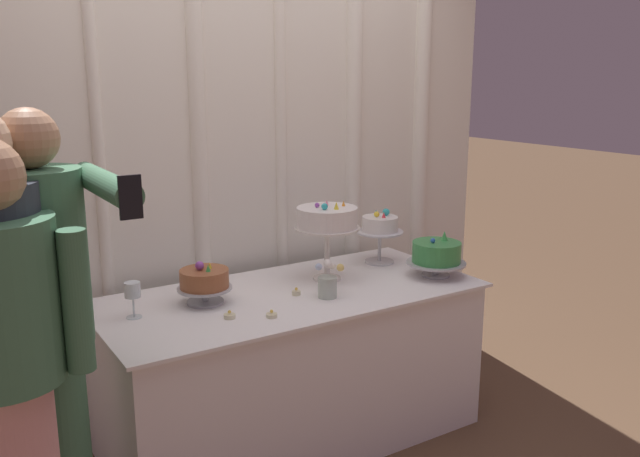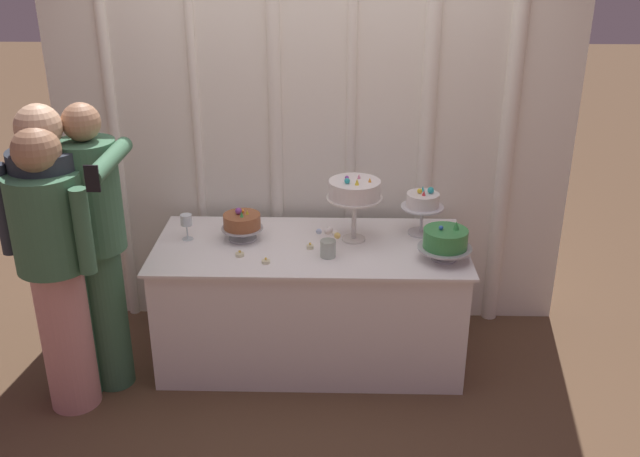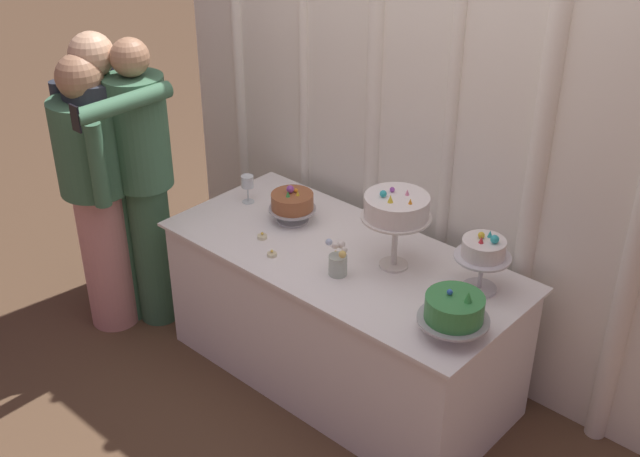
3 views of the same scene
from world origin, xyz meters
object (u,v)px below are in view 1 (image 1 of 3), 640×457
at_px(cake_display_leftmost, 204,281).
at_px(cake_display_rightmost, 436,254).
at_px(tealight_far_left, 230,316).
at_px(flower_vase, 328,282).
at_px(cake_table, 292,366).
at_px(wine_glass, 133,292).
at_px(tealight_near_left, 272,315).
at_px(cake_display_midright, 380,228).
at_px(cake_display_midleft, 327,220).
at_px(tealight_near_right, 295,293).
at_px(guest_man_pink_jacket, 5,376).
at_px(guest_girl_blue_dress, 47,326).

relative_size(cake_display_leftmost, cake_display_rightmost, 0.81).
height_order(cake_display_leftmost, tealight_far_left, cake_display_leftmost).
distance_m(cake_display_leftmost, flower_vase, 0.55).
relative_size(cake_display_leftmost, flower_vase, 1.37).
relative_size(cake_table, wine_glass, 11.63).
bearing_deg(tealight_near_left, cake_display_midright, 25.43).
relative_size(cake_display_midright, flower_vase, 1.65).
height_order(cake_table, cake_display_midleft, cake_display_midleft).
xyz_separation_m(cake_display_rightmost, flower_vase, (-0.63, 0.02, -0.04)).
xyz_separation_m(tealight_near_right, guest_man_pink_jacket, (-1.27, -0.45, 0.09)).
xyz_separation_m(flower_vase, tealight_near_right, (-0.11, 0.10, -0.06)).
height_order(wine_glass, flower_vase, flower_vase).
distance_m(tealight_near_left, guest_girl_blue_dress, 0.90).
relative_size(flower_vase, tealight_far_left, 3.58).
bearing_deg(cake_display_midright, tealight_near_left, -154.57).
bearing_deg(wine_glass, cake_display_leftmost, 1.50).
xyz_separation_m(cake_display_leftmost, tealight_near_left, (0.16, -0.31, -0.09)).
bearing_deg(cake_display_midleft, flower_vase, -122.03).
bearing_deg(wine_glass, cake_display_midleft, 0.84).
distance_m(cake_display_midleft, flower_vase, 0.35).
xyz_separation_m(wine_glass, tealight_near_left, (0.48, -0.30, -0.10)).
height_order(wine_glass, tealight_near_left, wine_glass).
relative_size(cake_display_midright, wine_glass, 1.89).
xyz_separation_m(cake_display_midright, guest_man_pink_jacket, (-1.91, -0.67, -0.08)).
xyz_separation_m(cake_display_midleft, tealight_near_left, (-0.48, -0.32, -0.29)).
bearing_deg(tealight_far_left, cake_table, 22.03).
xyz_separation_m(cake_display_rightmost, guest_girl_blue_dress, (-1.85, -0.14, 0.06)).
distance_m(cake_table, guest_man_pink_jacket, 1.44).
bearing_deg(flower_vase, cake_display_rightmost, -1.43).
bearing_deg(guest_man_pink_jacket, flower_vase, 13.95).
bearing_deg(cake_table, cake_display_midleft, 17.45).
height_order(guest_girl_blue_dress, guest_man_pink_jacket, guest_girl_blue_dress).
xyz_separation_m(cake_display_midright, tealight_far_left, (-1.03, -0.33, -0.18)).
xyz_separation_m(cake_display_midleft, wine_glass, (-0.96, -0.01, -0.18)).
distance_m(tealight_near_right, guest_girl_blue_dress, 1.15).
relative_size(wine_glass, flower_vase, 0.87).
distance_m(tealight_far_left, guest_girl_blue_dress, 0.76).
bearing_deg(cake_display_midleft, tealight_far_left, -159.74).
xyz_separation_m(cake_table, tealight_near_left, (-0.23, -0.24, 0.38)).
bearing_deg(cake_table, cake_display_leftmost, 169.70).
xyz_separation_m(flower_vase, guest_man_pink_jacket, (-1.37, -0.34, 0.03)).
relative_size(cake_display_rightmost, wine_glass, 1.94).
bearing_deg(guest_man_pink_jacket, cake_display_leftmost, 32.79).
bearing_deg(tealight_far_left, guest_girl_blue_dress, -168.17).
bearing_deg(cake_display_midright, cake_table, -164.57).
relative_size(cake_display_midleft, tealight_near_right, 10.00).
height_order(cake_table, cake_display_leftmost, cake_display_leftmost).
relative_size(cake_display_midright, tealight_near_left, 6.21).
xyz_separation_m(cake_display_rightmost, guest_man_pink_jacket, (-2.00, -0.33, -0.01)).
bearing_deg(cake_table, cake_display_midright, 15.43).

